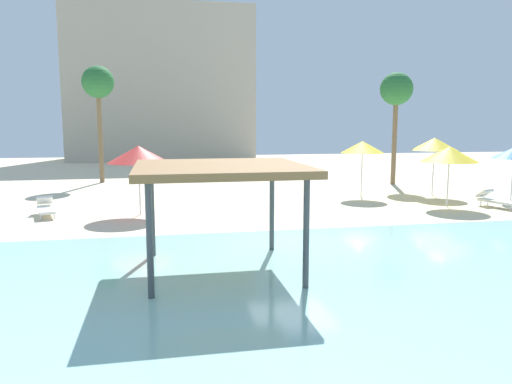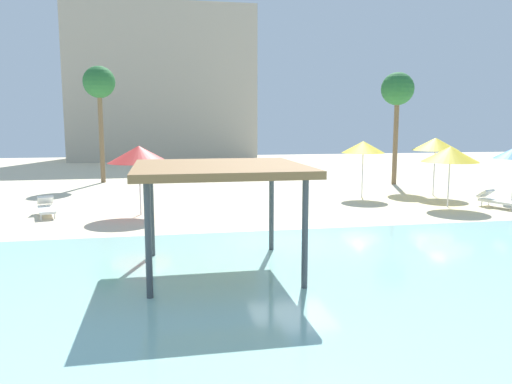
# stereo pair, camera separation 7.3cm
# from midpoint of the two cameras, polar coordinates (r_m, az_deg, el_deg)

# --- Properties ---
(ground_plane) EXTENTS (80.00, 80.00, 0.00)m
(ground_plane) POSITION_cam_midpoint_polar(r_m,az_deg,el_deg) (15.32, 4.14, -5.78)
(ground_plane) COLOR beige
(lagoon_water) EXTENTS (44.00, 13.50, 0.04)m
(lagoon_water) POSITION_cam_midpoint_polar(r_m,az_deg,el_deg) (10.56, 11.80, -12.31)
(lagoon_water) COLOR #99D1C6
(lagoon_water) RESTS_ON ground
(shade_pavilion) EXTENTS (4.04, 4.04, 2.66)m
(shade_pavilion) POSITION_cam_midpoint_polar(r_m,az_deg,el_deg) (11.88, -4.36, 2.37)
(shade_pavilion) COLOR #42474C
(shade_pavilion) RESTS_ON ground
(beach_umbrella_yellow_1) EXTENTS (2.10, 2.10, 2.76)m
(beach_umbrella_yellow_1) POSITION_cam_midpoint_polar(r_m,az_deg,el_deg) (24.67, 12.18, 5.13)
(beach_umbrella_yellow_1) COLOR silver
(beach_umbrella_yellow_1) RESTS_ON ground
(beach_umbrella_red_2) EXTENTS (2.45, 2.45, 2.76)m
(beach_umbrella_red_2) POSITION_cam_midpoint_polar(r_m,az_deg,el_deg) (19.94, -13.60, 4.27)
(beach_umbrella_red_2) COLOR silver
(beach_umbrella_red_2) RESTS_ON ground
(beach_umbrella_yellow_3) EXTENTS (2.43, 2.43, 2.64)m
(beach_umbrella_yellow_3) POSITION_cam_midpoint_polar(r_m,az_deg,el_deg) (22.88, 21.48, 4.11)
(beach_umbrella_yellow_3) COLOR silver
(beach_umbrella_yellow_3) RESTS_ON ground
(beach_umbrella_yellow_4) EXTENTS (2.27, 2.27, 2.90)m
(beach_umbrella_yellow_4) POSITION_cam_midpoint_polar(r_m,az_deg,el_deg) (26.21, 19.96, 5.26)
(beach_umbrella_yellow_4) COLOR silver
(beach_umbrella_yellow_4) RESTS_ON ground
(lounge_chair_0) EXTENTS (1.15, 1.99, 0.74)m
(lounge_chair_0) POSITION_cam_midpoint_polar(r_m,az_deg,el_deg) (23.72, 26.03, -0.82)
(lounge_chair_0) COLOR white
(lounge_chair_0) RESTS_ON ground
(lounge_chair_2) EXTENTS (1.07, 1.99, 0.74)m
(lounge_chair_2) POSITION_cam_midpoint_polar(r_m,az_deg,el_deg) (21.14, -23.33, -1.65)
(lounge_chair_2) COLOR white
(lounge_chair_2) RESTS_ON ground
(palm_tree_0) EXTENTS (1.90, 1.90, 6.55)m
(palm_tree_0) POSITION_cam_midpoint_polar(r_m,az_deg,el_deg) (30.27, 15.93, 11.14)
(palm_tree_0) COLOR brown
(palm_tree_0) RESTS_ON ground
(palm_tree_1) EXTENTS (1.90, 1.90, 7.01)m
(palm_tree_1) POSITION_cam_midpoint_polar(r_m,az_deg,el_deg) (31.47, -17.95, 11.72)
(palm_tree_1) COLOR brown
(palm_tree_1) RESTS_ON ground
(hotel_block_0) EXTENTS (17.62, 9.16, 14.60)m
(hotel_block_0) POSITION_cam_midpoint_polar(r_m,az_deg,el_deg) (51.33, -10.97, 12.03)
(hotel_block_0) COLOR #B2A893
(hotel_block_0) RESTS_ON ground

